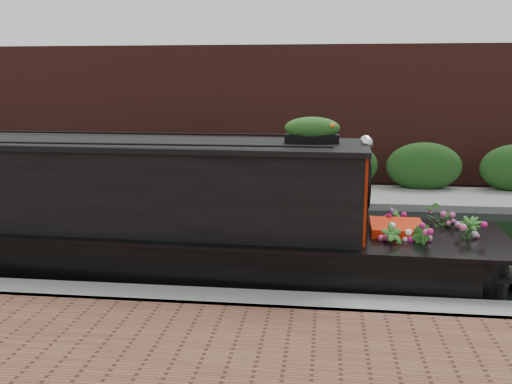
# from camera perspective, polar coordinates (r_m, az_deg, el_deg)

# --- Properties ---
(ground) EXTENTS (80.00, 80.00, 0.00)m
(ground) POSITION_cam_1_polar(r_m,az_deg,el_deg) (10.78, -2.57, -5.05)
(ground) COLOR black
(ground) RESTS_ON ground
(near_bank_coping) EXTENTS (40.00, 0.60, 0.50)m
(near_bank_coping) POSITION_cam_1_polar(r_m,az_deg,el_deg) (7.74, -6.75, -11.87)
(near_bank_coping) COLOR gray
(near_bank_coping) RESTS_ON ground
(far_bank_path) EXTENTS (40.00, 2.40, 0.34)m
(far_bank_path) POSITION_cam_1_polar(r_m,az_deg,el_deg) (14.82, 0.14, -0.51)
(far_bank_path) COLOR slate
(far_bank_path) RESTS_ON ground
(far_hedge) EXTENTS (40.00, 1.10, 2.80)m
(far_hedge) POSITION_cam_1_polar(r_m,az_deg,el_deg) (15.69, 0.54, 0.15)
(far_hedge) COLOR #1C4416
(far_hedge) RESTS_ON ground
(far_brick_wall) EXTENTS (40.00, 1.00, 8.00)m
(far_brick_wall) POSITION_cam_1_polar(r_m,az_deg,el_deg) (17.75, 1.31, 1.45)
(far_brick_wall) COLOR #4B2019
(far_brick_wall) RESTS_ON ground
(narrowboat) EXTENTS (11.60, 2.40, 2.70)m
(narrowboat) POSITION_cam_1_polar(r_m,az_deg,el_deg) (9.34, -14.40, -2.87)
(narrowboat) COLOR black
(narrowboat) RESTS_ON ground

